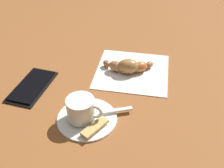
# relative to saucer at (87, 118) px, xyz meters

# --- Properties ---
(ground_plane) EXTENTS (1.80, 1.80, 0.00)m
(ground_plane) POSITION_rel_saucer_xyz_m (-0.11, 0.02, -0.00)
(ground_plane) COLOR brown
(saucer) EXTENTS (0.13, 0.13, 0.01)m
(saucer) POSITION_rel_saucer_xyz_m (0.00, 0.00, 0.00)
(saucer) COLOR white
(saucer) RESTS_ON ground
(espresso_cup) EXTENTS (0.06, 0.08, 0.05)m
(espresso_cup) POSITION_rel_saucer_xyz_m (0.01, -0.01, 0.03)
(espresso_cup) COLOR white
(espresso_cup) RESTS_ON saucer
(teaspoon) EXTENTS (0.09, 0.12, 0.01)m
(teaspoon) POSITION_rel_saucer_xyz_m (-0.01, 0.00, 0.01)
(teaspoon) COLOR silver
(teaspoon) RESTS_ON saucer
(sugar_packet) EXTENTS (0.07, 0.04, 0.01)m
(sugar_packet) POSITION_rel_saucer_xyz_m (0.02, 0.03, 0.01)
(sugar_packet) COLOR tan
(sugar_packet) RESTS_ON saucer
(napkin) EXTENTS (0.21, 0.22, 0.00)m
(napkin) POSITION_rel_saucer_xyz_m (-0.20, 0.03, -0.00)
(napkin) COLOR silver
(napkin) RESTS_ON ground
(croissant) EXTENTS (0.08, 0.13, 0.04)m
(croissant) POSITION_rel_saucer_xyz_m (-0.19, 0.02, 0.02)
(croissant) COLOR #995F3B
(croissant) RESTS_ON napkin
(cell_phone) EXTENTS (0.14, 0.08, 0.01)m
(cell_phone) POSITION_rel_saucer_xyz_m (-0.05, -0.17, -0.00)
(cell_phone) COLOR black
(cell_phone) RESTS_ON ground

